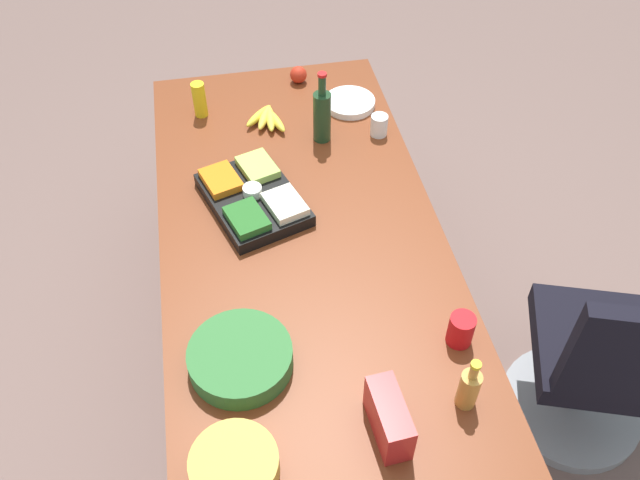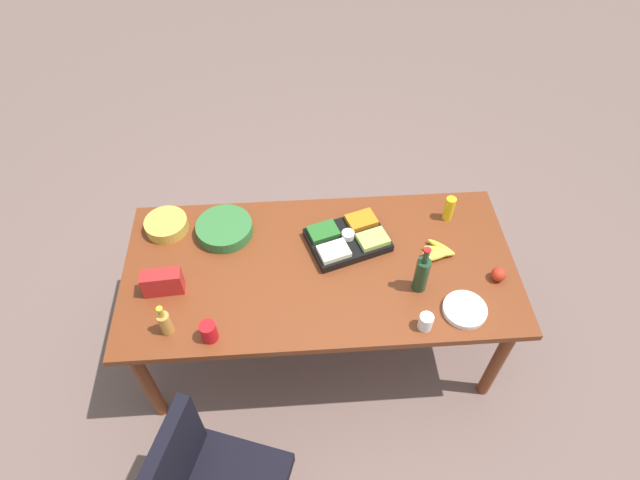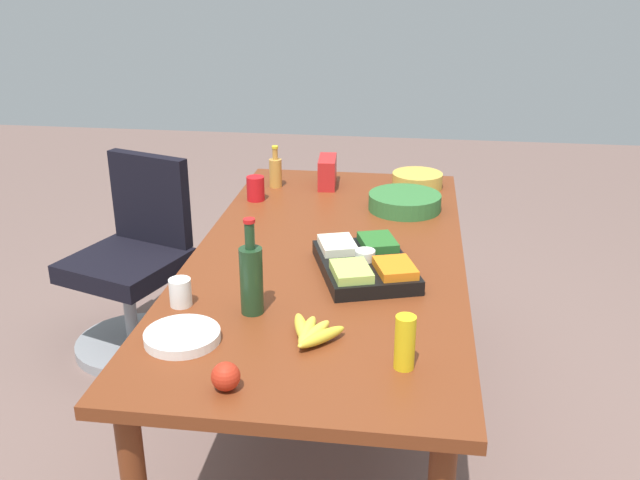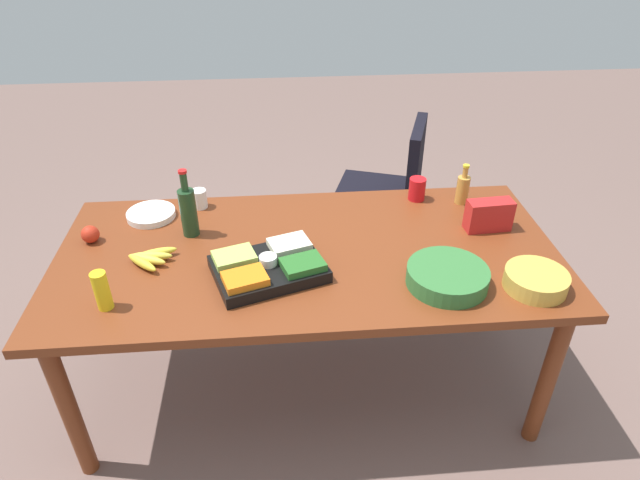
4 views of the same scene
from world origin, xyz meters
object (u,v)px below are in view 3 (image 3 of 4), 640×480
object	(u,v)px
salad_bowl	(405,202)
office_chair	(134,277)
dressing_bottle	(276,171)
mustard_bottle	(405,342)
veggie_tray	(365,263)
chip_bag_red	(327,172)
paper_plate_stack	(182,336)
conference_table	(328,271)
banana_bunch	(311,332)
chip_bowl	(417,180)
paper_cup	(180,292)
apple_red	(226,376)
wine_bottle	(251,277)
red_solo_cup	(256,188)

from	to	relation	value
salad_bowl	office_chair	bearing A→B (deg)	89.42
salad_bowl	dressing_bottle	world-z (taller)	dressing_bottle
mustard_bottle	veggie_tray	size ratio (longest dim) A/B	0.31
chip_bag_red	salad_bowl	size ratio (longest dim) A/B	0.64
paper_plate_stack	conference_table	bearing A→B (deg)	-25.49
banana_bunch	salad_bowl	world-z (taller)	salad_bowl
dressing_bottle	mustard_bottle	bearing A→B (deg)	-156.86
office_chair	paper_plate_stack	world-z (taller)	office_chair
chip_bowl	paper_cup	size ratio (longest dim) A/B	2.65
paper_plate_stack	apple_red	bearing A→B (deg)	-139.51
mustard_bottle	wine_bottle	size ratio (longest dim) A/B	0.50
apple_red	wine_bottle	bearing A→B (deg)	3.66
wine_bottle	apple_red	bearing A→B (deg)	-176.34
chip_bowl	apple_red	distance (m)	1.83
office_chair	paper_plate_stack	distance (m)	1.47
mustard_bottle	chip_bowl	bearing A→B (deg)	-0.70
chip_bowl	salad_bowl	distance (m)	0.33
chip_bag_red	dressing_bottle	distance (m)	0.25
conference_table	paper_cup	xyz separation A→B (m)	(-0.49, 0.41, 0.12)
banana_bunch	salad_bowl	distance (m)	1.19
chip_bag_red	red_solo_cup	bearing A→B (deg)	130.50
dressing_bottle	paper_plate_stack	bearing A→B (deg)	-179.47
chip_bag_red	red_solo_cup	world-z (taller)	chip_bag_red
chip_bowl	paper_cup	xyz separation A→B (m)	(-1.33, 0.73, 0.01)
paper_cup	banana_bunch	bearing A→B (deg)	-110.06
conference_table	salad_bowl	bearing A→B (deg)	-27.49
chip_bowl	paper_plate_stack	world-z (taller)	chip_bowl
office_chair	wine_bottle	size ratio (longest dim) A/B	3.02
mustard_bottle	chip_bowl	world-z (taller)	mustard_bottle
office_chair	chip_bag_red	bearing A→B (deg)	-73.03
conference_table	paper_cup	size ratio (longest dim) A/B	23.38
banana_bunch	apple_red	size ratio (longest dim) A/B	2.70
mustard_bottle	wine_bottle	xyz separation A→B (m)	(0.26, 0.48, 0.04)
office_chair	veggie_tray	distance (m)	1.43
veggie_tray	apple_red	xyz separation A→B (m)	(-0.76, 0.30, 0.00)
red_solo_cup	veggie_tray	xyz separation A→B (m)	(-0.72, -0.55, -0.02)
dressing_bottle	chip_bag_red	bearing A→B (deg)	-79.72
mustard_bottle	banana_bunch	bearing A→B (deg)	67.74
conference_table	office_chair	distance (m)	1.19
apple_red	wine_bottle	distance (m)	0.43
paper_cup	dressing_bottle	distance (m)	1.25
wine_bottle	veggie_tray	bearing A→B (deg)	-43.83
conference_table	mustard_bottle	size ratio (longest dim) A/B	13.60
red_solo_cup	paper_plate_stack	distance (m)	1.26
office_chair	apple_red	distance (m)	1.75
wine_bottle	dressing_bottle	bearing A→B (deg)	7.86
chip_bowl	paper_cup	world-z (taller)	paper_cup
mustard_bottle	salad_bowl	xyz separation A→B (m)	(1.28, 0.03, -0.04)
chip_bowl	veggie_tray	distance (m)	1.03
chip_bowl	apple_red	xyz separation A→B (m)	(-1.77, 0.47, 0.00)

